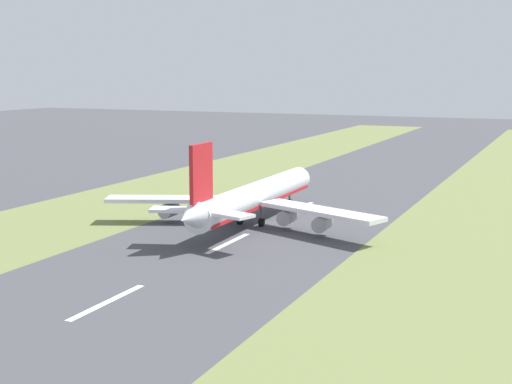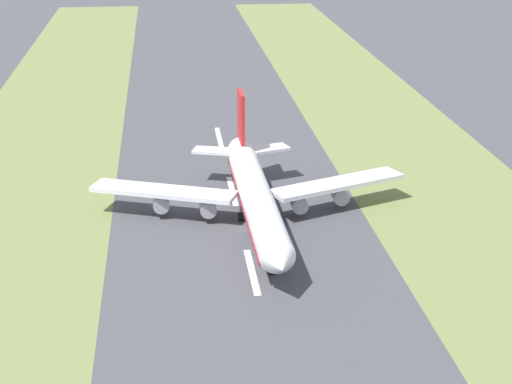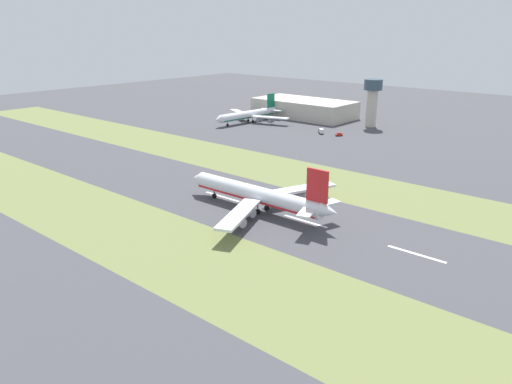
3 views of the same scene
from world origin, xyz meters
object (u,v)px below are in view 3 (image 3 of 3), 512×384
(airplane_main_jet, at_px, (260,196))
(service_truck, at_px, (321,131))
(apron_car, at_px, (339,134))
(control_tower, at_px, (372,98))
(airplane_parked_apron, at_px, (249,115))
(terminal_building, at_px, (304,108))

(airplane_main_jet, relative_size, service_truck, 11.50)
(apron_car, bearing_deg, airplane_main_jet, -159.85)
(apron_car, bearing_deg, control_tower, 0.49)
(airplane_main_jet, distance_m, service_truck, 144.10)
(service_truck, bearing_deg, airplane_parked_apron, 90.05)
(terminal_building, bearing_deg, airplane_main_jet, -148.83)
(airplane_main_jet, bearing_deg, terminal_building, 31.17)
(terminal_building, distance_m, control_tower, 58.00)
(service_truck, distance_m, apron_car, 12.54)
(airplane_parked_apron, relative_size, service_truck, 10.28)
(airplane_main_jet, xyz_separation_m, service_truck, (130.59, 60.78, -4.36))
(control_tower, xyz_separation_m, airplane_parked_apron, (-41.06, 71.96, -13.84))
(control_tower, bearing_deg, service_truck, 163.52)
(terminal_building, distance_m, apron_car, 70.96)
(service_truck, bearing_deg, apron_car, -84.99)
(terminal_building, relative_size, apron_car, 15.74)
(airplane_parked_apron, height_order, service_truck, airplane_parked_apron)
(terminal_building, xyz_separation_m, service_truck, (-43.25, -44.36, -4.59))
(airplane_main_jet, distance_m, control_tower, 178.84)
(airplane_parked_apron, bearing_deg, terminal_building, -19.66)
(control_tower, bearing_deg, apron_car, -179.51)
(terminal_building, height_order, service_truck, terminal_building)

